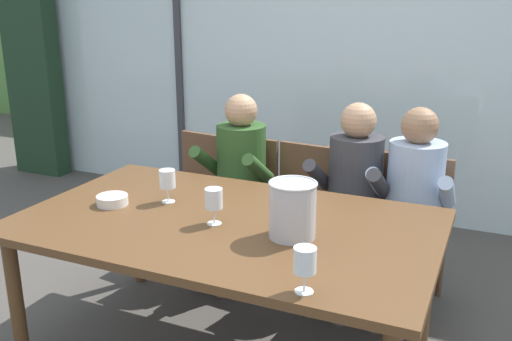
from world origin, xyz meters
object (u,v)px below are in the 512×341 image
chair_center (302,204)px  ice_bucket_primary (292,209)px  chair_near_window_right (410,219)px  person_charcoal_jacket (350,190)px  chair_near_curtain (199,188)px  person_olive_shirt (236,175)px  person_pale_blue_shirt (412,199)px  chair_left_of_center (242,194)px  chair_right_of_center (355,209)px  wine_glass_by_left_taster (167,180)px  tasting_bowl (112,200)px  wine_glass_near_bucket (305,262)px  dining_table (227,233)px  wine_glass_center_pour (214,200)px

chair_center → ice_bucket_primary: bearing=-67.8°
chair_near_window_right → person_charcoal_jacket: 0.40m
chair_near_curtain → person_olive_shirt: size_ratio=0.73×
person_pale_blue_shirt → chair_left_of_center: bearing=174.0°
chair_right_of_center → wine_glass_by_left_taster: bearing=-134.5°
person_pale_blue_shirt → tasting_bowl: person_pale_blue_shirt is taller
person_pale_blue_shirt → tasting_bowl: bearing=-145.1°
ice_bucket_primary → chair_near_curtain: bearing=135.8°
ice_bucket_primary → chair_right_of_center: bearing=88.8°
person_pale_blue_shirt → wine_glass_near_bucket: bearing=-96.0°
person_olive_shirt → wine_glass_near_bucket: bearing=-51.5°
dining_table → chair_left_of_center: chair_left_of_center is taller
chair_center → wine_glass_center_pour: bearing=-88.5°
chair_near_curtain → chair_near_window_right: same height
chair_near_window_right → wine_glass_by_left_taster: bearing=-137.9°
person_olive_shirt → ice_bucket_primary: 1.19m
chair_near_curtain → chair_near_window_right: 1.43m
person_olive_shirt → wine_glass_center_pour: 1.01m
chair_center → chair_right_of_center: same height
ice_bucket_primary → wine_glass_by_left_taster: bearing=168.2°
chair_near_window_right → tasting_bowl: (-1.35, -1.04, 0.27)m
chair_right_of_center → person_olive_shirt: 0.79m
chair_near_window_right → tasting_bowl: size_ratio=5.45×
person_olive_shirt → chair_left_of_center: bearing=101.7°
person_olive_shirt → ice_bucket_primary: person_olive_shirt is taller
person_charcoal_jacket → ice_bucket_primary: bearing=-86.2°
wine_glass_by_left_taster → wine_glass_center_pour: (0.36, -0.17, 0.00)m
chair_near_window_right → person_pale_blue_shirt: (0.02, -0.12, 0.17)m
chair_near_window_right → person_pale_blue_shirt: size_ratio=0.73×
chair_right_of_center → person_olive_shirt: person_olive_shirt is taller
person_olive_shirt → person_charcoal_jacket: size_ratio=1.00×
person_charcoal_jacket → person_olive_shirt: bearing=-174.6°
person_pale_blue_shirt → wine_glass_center_pour: 1.22m
chair_near_window_right → wine_glass_by_left_taster: 1.47m
wine_glass_near_bucket → chair_right_of_center: bearing=97.1°
chair_center → person_charcoal_jacket: bearing=-13.2°
chair_near_window_right → person_pale_blue_shirt: 0.21m
chair_near_window_right → person_charcoal_jacket: size_ratio=0.73×
person_olive_shirt → chair_right_of_center: bearing=15.9°
dining_table → person_olive_shirt: (-0.37, 0.87, -0.00)m
ice_bucket_primary → wine_glass_by_left_taster: ice_bucket_primary is taller
person_olive_shirt → wine_glass_by_left_taster: (-0.02, -0.77, 0.19)m
chair_left_of_center → wine_glass_by_left_taster: wine_glass_by_left_taster is taller
chair_near_curtain → wine_glass_near_bucket: size_ratio=5.02×
chair_near_window_right → wine_glass_center_pour: 1.35m
dining_table → wine_glass_near_bucket: 0.78m
chair_near_window_right → wine_glass_by_left_taster: (-1.11, -0.89, 0.36)m
ice_bucket_primary → wine_glass_near_bucket: ice_bucket_primary is taller
person_charcoal_jacket → tasting_bowl: 1.37m
dining_table → person_pale_blue_shirt: size_ratio=1.67×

